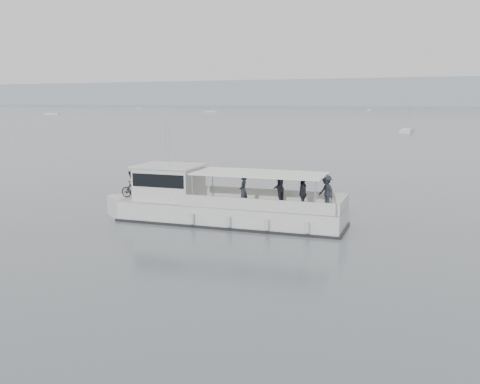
% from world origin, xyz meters
% --- Properties ---
extents(ground, '(1400.00, 1400.00, 0.00)m').
position_xyz_m(ground, '(0.00, 0.00, 0.00)').
color(ground, slate).
rests_on(ground, ground).
extents(headland, '(1400.00, 90.00, 28.00)m').
position_xyz_m(headland, '(0.00, 560.00, 14.00)').
color(headland, '#939EA8').
rests_on(headland, ground).
extents(tour_boat, '(12.82, 4.30, 5.33)m').
position_xyz_m(tour_boat, '(1.06, -1.20, 0.87)').
color(tour_boat, white).
rests_on(tour_boat, ground).
extents(moored_fleet, '(416.70, 233.04, 10.08)m').
position_xyz_m(moored_fleet, '(-50.02, 220.46, 0.36)').
color(moored_fleet, white).
rests_on(moored_fleet, ground).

